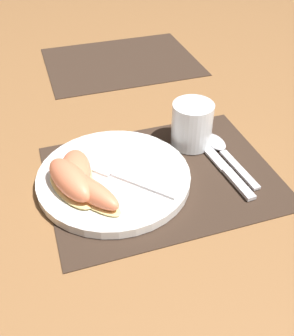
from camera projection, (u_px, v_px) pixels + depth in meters
ground_plane at (162, 177)px, 0.71m from camera, size 3.00×3.00×0.00m
placemat at (162, 176)px, 0.70m from camera, size 0.40×0.31×0.00m
placemat_far at (121, 61)px, 1.08m from camera, size 0.40×0.31×0.00m
plate at (114, 177)px, 0.69m from camera, size 0.27×0.27×0.02m
juice_glass at (192, 127)px, 0.75m from camera, size 0.08×0.08×0.09m
knife at (222, 165)px, 0.72m from camera, size 0.03×0.21×0.01m
spoon at (221, 149)px, 0.76m from camera, size 0.04×0.18×0.01m
fork at (116, 174)px, 0.68m from camera, size 0.15×0.16×0.00m
citrus_wedge_0 at (76, 172)px, 0.66m from camera, size 0.07×0.12×0.04m
citrus_wedge_1 at (71, 181)px, 0.64m from camera, size 0.09×0.13×0.05m
citrus_wedge_2 at (88, 191)px, 0.62m from camera, size 0.11×0.14×0.04m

